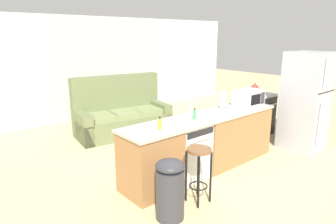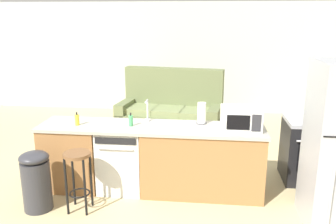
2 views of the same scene
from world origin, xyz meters
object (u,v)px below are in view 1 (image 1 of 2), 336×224
object	(u,v)px
stove_range	(254,114)
dish_soap_bottle	(160,124)
soap_bottle	(195,115)
dishwasher	(186,151)
bar_stool	(199,164)
couch	(121,116)
refrigerator	(306,101)
paper_towel_roll	(223,100)
trash_bin	(170,189)
microwave	(248,98)
kettle	(255,88)

from	to	relation	value
stove_range	dish_soap_bottle	bearing A→B (deg)	-168.97
soap_bottle	dishwasher	bearing A→B (deg)	169.76
dishwasher	bar_stool	world-z (taller)	dishwasher
dishwasher	couch	world-z (taller)	couch
refrigerator	paper_towel_roll	world-z (taller)	refrigerator
refrigerator	couch	distance (m)	3.79
refrigerator	dish_soap_bottle	world-z (taller)	refrigerator
soap_bottle	bar_stool	bearing A→B (deg)	-131.03
dishwasher	stove_range	bearing A→B (deg)	11.91
refrigerator	trash_bin	bearing A→B (deg)	-178.25
soap_bottle	couch	xyz separation A→B (m)	(0.26, 2.51, -0.58)
paper_towel_roll	couch	bearing A→B (deg)	105.70
bar_stool	trash_bin	bearing A→B (deg)	-176.14
paper_towel_roll	soap_bottle	bearing A→B (deg)	-166.80
microwave	paper_towel_roll	bearing A→B (deg)	159.11
stove_range	soap_bottle	bearing A→B (deg)	-166.84
bar_stool	trash_bin	xyz separation A→B (m)	(-0.52, -0.03, -0.16)
microwave	dish_soap_bottle	world-z (taller)	microwave
microwave	kettle	bearing A→B (deg)	28.99
couch	stove_range	bearing A→B (deg)	-41.43
stove_range	kettle	bearing A→B (deg)	37.71
microwave	dish_soap_bottle	bearing A→B (deg)	-178.19
dishwasher	refrigerator	size ratio (longest dim) A/B	0.46
soap_bottle	kettle	size ratio (longest dim) A/B	0.86
paper_towel_roll	trash_bin	xyz separation A→B (m)	(-1.94, -0.84, -0.66)
couch	bar_stool	bearing A→B (deg)	-104.03
microwave	trash_bin	xyz separation A→B (m)	(-2.43, -0.65, -0.66)
refrigerator	couch	bearing A→B (deg)	125.88
paper_towel_roll	kettle	xyz separation A→B (m)	(1.72, 0.49, -0.05)
microwave	bar_stool	world-z (taller)	microwave
paper_towel_roll	microwave	bearing A→B (deg)	-20.89
soap_bottle	dish_soap_bottle	bearing A→B (deg)	-176.60
dishwasher	microwave	size ratio (longest dim) A/B	1.68
microwave	soap_bottle	size ratio (longest dim) A/B	2.84
trash_bin	couch	xyz separation A→B (m)	(1.29, 3.14, 0.02)
dish_soap_bottle	bar_stool	xyz separation A→B (m)	(0.19, -0.55, -0.44)
trash_bin	refrigerator	bearing A→B (deg)	1.75
refrigerator	trash_bin	xyz separation A→B (m)	(-3.49, -0.11, -0.54)
soap_bottle	kettle	world-z (taller)	kettle
dishwasher	trash_bin	distance (m)	1.11
stove_range	couch	world-z (taller)	couch
microwave	soap_bottle	distance (m)	1.40
refrigerator	couch	xyz separation A→B (m)	(-2.20, 3.04, -0.53)
dish_soap_bottle	bar_stool	size ratio (longest dim) A/B	0.24
refrigerator	paper_towel_roll	size ratio (longest dim) A/B	6.52
paper_towel_roll	trash_bin	distance (m)	2.22
dishwasher	trash_bin	xyz separation A→B (m)	(-0.89, -0.66, -0.04)
dishwasher	bar_stool	distance (m)	0.73
stove_range	dish_soap_bottle	xyz separation A→B (m)	(-3.16, -0.62, 0.52)
stove_range	paper_towel_roll	xyz separation A→B (m)	(-1.55, -0.36, 0.59)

